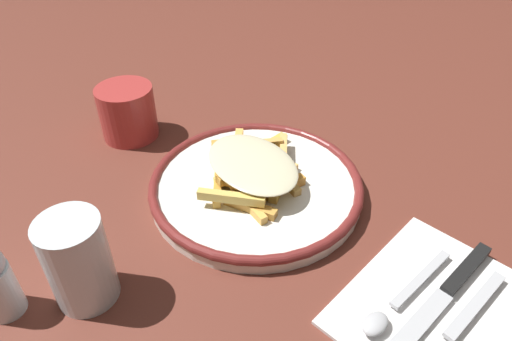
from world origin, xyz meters
TOP-DOWN VIEW (x-y plane):
  - ground_plane at (0.00, 0.00)m, footprint 2.60×2.60m
  - plate at (0.00, 0.00)m, footprint 0.28×0.28m
  - fries_heap at (0.01, -0.00)m, footprint 0.18×0.19m
  - napkin at (-0.26, 0.01)m, footprint 0.17×0.21m
  - fork at (-0.29, 0.02)m, footprint 0.03×0.18m
  - knife at (-0.26, -0.01)m, footprint 0.03×0.21m
  - spoon at (-0.23, 0.04)m, footprint 0.03×0.15m
  - water_glass at (0.02, 0.24)m, footprint 0.06×0.06m
  - coffee_mug at (0.24, 0.03)m, footprint 0.11×0.09m

SIDE VIEW (x-z plane):
  - ground_plane at x=0.00m, z-range 0.00..0.00m
  - napkin at x=-0.26m, z-range 0.00..0.01m
  - fork at x=-0.29m, z-range 0.01..0.01m
  - knife at x=-0.26m, z-range 0.01..0.02m
  - spoon at x=-0.23m, z-range 0.01..0.02m
  - plate at x=0.00m, z-range 0.00..0.03m
  - fries_heap at x=0.01m, z-range 0.02..0.05m
  - coffee_mug at x=0.24m, z-range 0.00..0.08m
  - water_glass at x=0.02m, z-range 0.00..0.10m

